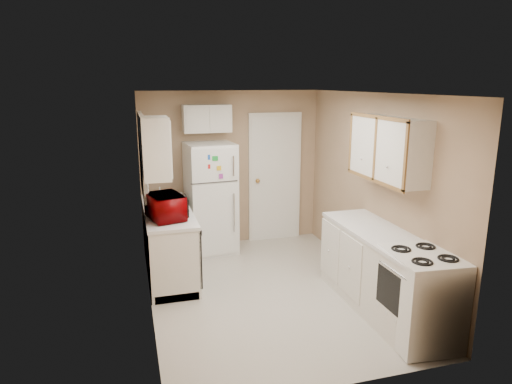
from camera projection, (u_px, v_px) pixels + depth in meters
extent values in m
plane|color=beige|center=(267.00, 291.00, 5.65)|extent=(3.80, 3.80, 0.00)
plane|color=white|center=(268.00, 93.00, 5.08)|extent=(3.80, 3.80, 0.00)
plane|color=tan|center=(146.00, 206.00, 4.99)|extent=(3.80, 3.80, 0.00)
plane|color=tan|center=(374.00, 190.00, 5.73)|extent=(3.80, 3.80, 0.00)
plane|color=tan|center=(232.00, 169.00, 7.14)|extent=(2.80, 2.80, 0.00)
plane|color=tan|center=(339.00, 255.00, 3.59)|extent=(2.80, 2.80, 0.00)
cube|color=silver|center=(169.00, 241.00, 6.09)|extent=(0.60, 1.80, 0.90)
cube|color=black|center=(197.00, 252.00, 5.60)|extent=(0.03, 0.58, 0.72)
cube|color=gray|center=(166.00, 209.00, 6.13)|extent=(0.54, 0.74, 0.16)
imported|color=#870306|center=(166.00, 207.00, 5.52)|extent=(0.60, 0.43, 0.36)
imported|color=silver|center=(160.00, 193.00, 6.44)|extent=(0.09, 0.09, 0.18)
cube|color=silver|center=(143.00, 155.00, 5.89)|extent=(0.10, 0.98, 1.08)
cube|color=silver|center=(155.00, 148.00, 5.10)|extent=(0.30, 0.45, 0.70)
cube|color=white|center=(211.00, 198.00, 6.83)|extent=(0.74, 0.72, 1.66)
cube|color=silver|center=(207.00, 118.00, 6.70)|extent=(0.70, 0.30, 0.40)
cube|color=white|center=(275.00, 178.00, 7.33)|extent=(0.86, 0.06, 2.08)
cube|color=silver|center=(383.00, 273.00, 5.08)|extent=(0.60, 2.00, 0.90)
cube|color=white|center=(420.00, 298.00, 4.48)|extent=(0.67, 0.80, 0.91)
cube|color=silver|center=(388.00, 149.00, 5.09)|extent=(0.30, 1.20, 0.70)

